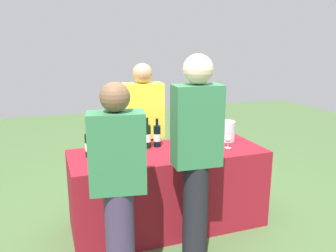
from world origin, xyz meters
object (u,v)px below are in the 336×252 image
wine_bottle_6 (183,133)px  server_pouring (143,131)px  wine_glass_0 (191,142)px  ice_bucket (226,131)px  wine_bottle_0 (89,145)px  wine_bottle_3 (147,136)px  wine_bottle_4 (157,136)px  wine_bottle_1 (108,142)px  guest_1 (196,153)px  wine_bottle_7 (200,132)px  menu_board (188,152)px  guest_0 (118,182)px  wine_glass_1 (214,138)px  wine_bottle_5 (174,134)px  wine_bottle_2 (116,139)px  wine_glass_2 (228,140)px

wine_bottle_6 → server_pouring: 0.51m
wine_glass_0 → ice_bucket: size_ratio=0.72×
wine_bottle_0 → wine_bottle_3: 0.59m
wine_bottle_6 → ice_bucket: (0.48, -0.03, -0.02)m
wine_bottle_4 → wine_bottle_1: bearing=-172.9°
guest_1 → wine_bottle_7: bearing=67.3°
wine_bottle_7 → menu_board: wine_bottle_7 is taller
guest_0 → menu_board: (1.27, 1.70, -0.44)m
wine_glass_1 → wine_bottle_0: bearing=172.2°
wine_bottle_3 → guest_1: 0.81m
wine_bottle_5 → wine_bottle_1: bearing=-177.0°
wine_glass_1 → server_pouring: size_ratio=0.09×
wine_bottle_1 → wine_bottle_4: wine_bottle_1 is taller
guest_1 → wine_glass_1: bearing=55.4°
menu_board → wine_bottle_7: bearing=-96.1°
menu_board → wine_glass_1: bearing=-90.7°
wine_bottle_6 → ice_bucket: 0.48m
wine_bottle_0 → wine_bottle_2: 0.28m
wine_bottle_4 → wine_bottle_6: (0.28, -0.01, 0.01)m
wine_bottle_5 → wine_bottle_7: size_ratio=1.04×
ice_bucket → wine_glass_1: bearing=-140.1°
wine_bottle_2 → wine_glass_0: size_ratio=2.14×
wine_glass_2 → wine_bottle_3: bearing=160.0°
wine_bottle_2 → wine_bottle_4: size_ratio=1.06×
ice_bucket → menu_board: 0.99m
wine_bottle_6 → wine_bottle_3: bearing=179.7°
wine_bottle_3 → wine_glass_1: size_ratio=2.16×
wine_bottle_2 → menu_board: (1.11, 0.83, -0.50)m
wine_bottle_4 → server_pouring: 0.40m
wine_bottle_3 → menu_board: bearing=46.2°
wine_bottle_1 → wine_bottle_0: bearing=-172.5°
wine_bottle_0 → wine_glass_2: wine_bottle_0 is taller
wine_glass_0 → menu_board: 1.32m
wine_bottle_4 → ice_bucket: wine_bottle_4 is taller
wine_bottle_4 → server_pouring: size_ratio=0.19×
wine_bottle_4 → server_pouring: (-0.03, 0.39, -0.04)m
guest_1 → wine_bottle_6: bearing=79.5°
wine_bottle_2 → server_pouring: size_ratio=0.20×
wine_bottle_6 → wine_glass_1: 0.33m
wine_bottle_5 → wine_bottle_4: bearing=170.6°
wine_bottle_1 → wine_glass_1: wine_bottle_1 is taller
wine_bottle_5 → server_pouring: size_ratio=0.20×
wine_bottle_6 → wine_glass_1: (0.23, -0.24, -0.02)m
wine_bottle_3 → wine_glass_1: wine_bottle_3 is taller
wine_bottle_0 → wine_glass_1: wine_bottle_0 is taller
ice_bucket → guest_1: 1.02m
server_pouring → ice_bucket: bearing=154.7°
wine_bottle_3 → wine_glass_2: (0.76, -0.28, -0.03)m
wine_bottle_0 → guest_0: 0.80m
wine_bottle_2 → guest_0: bearing=-100.7°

